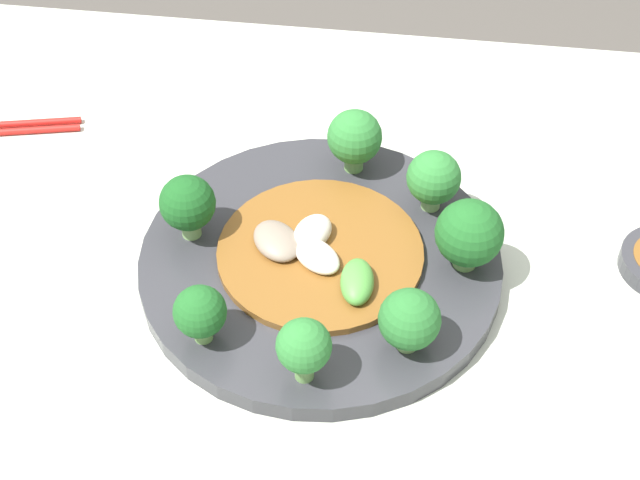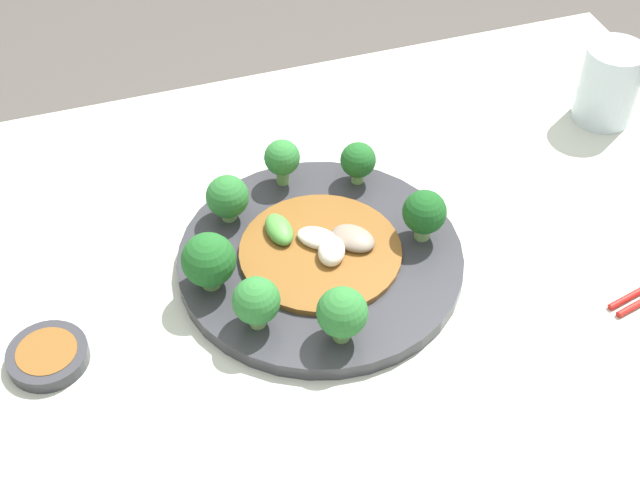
{
  "view_description": "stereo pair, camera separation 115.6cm",
  "coord_description": "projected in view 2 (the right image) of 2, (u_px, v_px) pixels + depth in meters",
  "views": [
    {
      "loc": [
        -0.09,
        0.51,
        1.28
      ],
      "look_at": [
        -0.02,
        0.0,
        0.75
      ],
      "focal_mm": 50.0,
      "sensor_mm": 36.0,
      "label": 1
    },
    {
      "loc": [
        -0.23,
        -0.63,
        1.42
      ],
      "look_at": [
        -0.02,
        0.0,
        0.75
      ],
      "focal_mm": 50.0,
      "sensor_mm": 36.0,
      "label": 2
    }
  ],
  "objects": [
    {
      "name": "broccoli_west",
      "position": [
        209.0,
        260.0,
        0.9
      ],
      "size": [
        0.06,
        0.06,
        0.07
      ],
      "color": "#70A356",
      "rests_on": "plate"
    },
    {
      "name": "broccoli_northeast",
      "position": [
        358.0,
        161.0,
        1.02
      ],
      "size": [
        0.04,
        0.04,
        0.05
      ],
      "color": "#7AAD5B",
      "rests_on": "plate"
    },
    {
      "name": "plate",
      "position": [
        320.0,
        259.0,
        0.96
      ],
      "size": [
        0.31,
        0.31,
        0.02
      ],
      "color": "#333338",
      "rests_on": "table"
    },
    {
      "name": "drinking_glass",
      "position": [
        609.0,
        84.0,
        1.12
      ],
      "size": [
        0.08,
        0.08,
        0.1
      ],
      "color": "silver",
      "rests_on": "table"
    },
    {
      "name": "broccoli_northwest",
      "position": [
        227.0,
        197.0,
        0.97
      ],
      "size": [
        0.05,
        0.05,
        0.06
      ],
      "color": "#89B76B",
      "rests_on": "plate"
    },
    {
      "name": "broccoli_south",
      "position": [
        342.0,
        313.0,
        0.85
      ],
      "size": [
        0.05,
        0.05,
        0.06
      ],
      "color": "#70A356",
      "rests_on": "plate"
    },
    {
      "name": "table",
      "position": [
        337.0,
        437.0,
        1.23
      ],
      "size": [
        1.05,
        0.74,
        0.71
      ],
      "color": "#B7BCAD",
      "rests_on": "ground_plane"
    },
    {
      "name": "broccoli_east",
      "position": [
        424.0,
        213.0,
        0.95
      ],
      "size": [
        0.05,
        0.05,
        0.06
      ],
      "color": "#89B76B",
      "rests_on": "plate"
    },
    {
      "name": "broccoli_southwest",
      "position": [
        256.0,
        301.0,
        0.86
      ],
      "size": [
        0.05,
        0.05,
        0.06
      ],
      "color": "#89B76B",
      "rests_on": "plate"
    },
    {
      "name": "stirfry_center",
      "position": [
        320.0,
        247.0,
        0.96
      ],
      "size": [
        0.18,
        0.18,
        0.03
      ],
      "color": "brown",
      "rests_on": "plate"
    },
    {
      "name": "sauce_dish",
      "position": [
        48.0,
        355.0,
        0.87
      ],
      "size": [
        0.08,
        0.08,
        0.02
      ],
      "color": "#333338",
      "rests_on": "table"
    },
    {
      "name": "broccoli_north",
      "position": [
        282.0,
        158.0,
        1.01
      ],
      "size": [
        0.04,
        0.04,
        0.06
      ],
      "color": "#70A356",
      "rests_on": "plate"
    }
  ]
}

